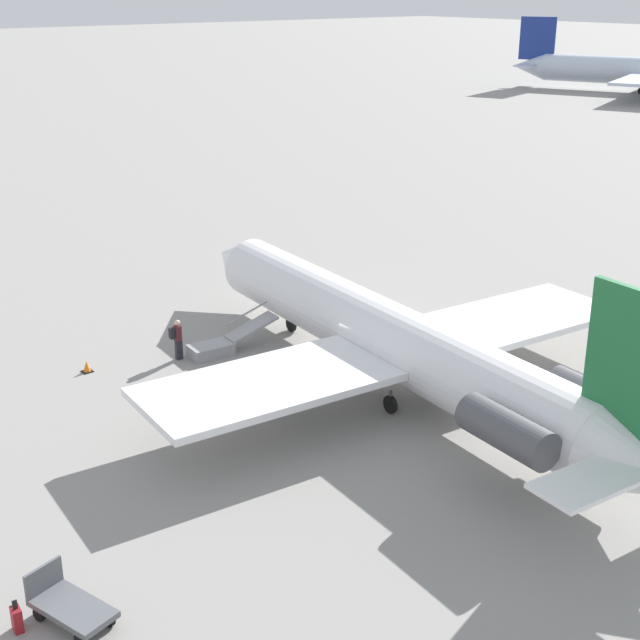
# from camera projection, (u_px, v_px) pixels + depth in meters

# --- Properties ---
(ground_plane) EXTENTS (600.00, 600.00, 0.00)m
(ground_plane) POSITION_uv_depth(u_px,v_px,m) (382.00, 385.00, 34.89)
(ground_plane) COLOR gray
(airplane_main) EXTENTS (27.65, 20.69, 7.10)m
(airplane_main) POSITION_uv_depth(u_px,v_px,m) (398.00, 342.00, 33.41)
(airplane_main) COLOR white
(airplane_main) RESTS_ON ground
(boarding_stairs) EXTENTS (1.38, 4.10, 1.75)m
(boarding_stairs) POSITION_uv_depth(u_px,v_px,m) (219.00, 345.00, 37.70)
(boarding_stairs) COLOR #99999E
(boarding_stairs) RESTS_ON ground
(passenger) EXTENTS (0.36, 0.55, 1.74)m
(passenger) POSITION_uv_depth(u_px,v_px,m) (177.00, 337.00, 36.90)
(passenger) COLOR #23232D
(passenger) RESTS_ON ground
(luggage_cart) EXTENTS (2.41, 1.65, 1.22)m
(luggage_cart) POSITION_uv_depth(u_px,v_px,m) (69.00, 606.00, 21.79)
(luggage_cart) COLOR #595B60
(luggage_cart) RESTS_ON ground
(suitcase) EXTENTS (0.38, 0.26, 0.88)m
(suitcase) POSITION_uv_depth(u_px,v_px,m) (17.00, 619.00, 21.52)
(suitcase) COLOR maroon
(suitcase) RESTS_ON ground
(traffic_cone_near_stairs) EXTENTS (0.42, 0.42, 0.46)m
(traffic_cone_near_stairs) POSITION_uv_depth(u_px,v_px,m) (87.00, 367.00, 35.97)
(traffic_cone_near_stairs) COLOR black
(traffic_cone_near_stairs) RESTS_ON ground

